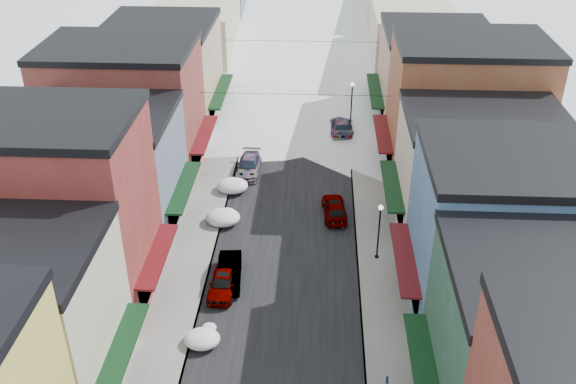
# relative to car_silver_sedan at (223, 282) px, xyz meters

# --- Properties ---
(road) EXTENTS (10.00, 160.00, 0.01)m
(road) POSITION_rel_car_silver_sedan_xyz_m (3.79, 38.75, -0.68)
(road) COLOR black
(road) RESTS_ON ground
(sidewalk_left) EXTENTS (3.20, 160.00, 0.15)m
(sidewalk_left) POSITION_rel_car_silver_sedan_xyz_m (-2.81, 38.75, -0.61)
(sidewalk_left) COLOR gray
(sidewalk_left) RESTS_ON ground
(sidewalk_right) EXTENTS (3.20, 160.00, 0.15)m
(sidewalk_right) POSITION_rel_car_silver_sedan_xyz_m (10.39, 38.75, -0.61)
(sidewalk_right) COLOR gray
(sidewalk_right) RESTS_ON ground
(curb_left) EXTENTS (0.10, 160.00, 0.15)m
(curb_left) POSITION_rel_car_silver_sedan_xyz_m (-1.26, 38.75, -0.61)
(curb_left) COLOR slate
(curb_left) RESTS_ON ground
(curb_right) EXTENTS (0.10, 160.00, 0.15)m
(curb_right) POSITION_rel_car_silver_sedan_xyz_m (8.84, 38.75, -0.61)
(curb_right) COLOR slate
(curb_right) RESTS_ON ground
(bldg_l_cream) EXTENTS (11.30, 8.20, 9.50)m
(bldg_l_cream) POSITION_rel_car_silver_sedan_xyz_m (-9.40, -8.75, 4.07)
(bldg_l_cream) COLOR beige
(bldg_l_cream) RESTS_ON ground
(bldg_l_brick_near) EXTENTS (12.30, 8.20, 12.50)m
(bldg_l_brick_near) POSITION_rel_car_silver_sedan_xyz_m (-9.90, -0.75, 5.57)
(bldg_l_brick_near) COLOR maroon
(bldg_l_brick_near) RESTS_ON ground
(bldg_l_grayblue) EXTENTS (11.30, 9.20, 9.00)m
(bldg_l_grayblue) POSITION_rel_car_silver_sedan_xyz_m (-9.40, 7.75, 3.82)
(bldg_l_grayblue) COLOR slate
(bldg_l_grayblue) RESTS_ON ground
(bldg_l_brick_far) EXTENTS (13.30, 9.20, 11.00)m
(bldg_l_brick_far) POSITION_rel_car_silver_sedan_xyz_m (-10.40, 16.75, 4.82)
(bldg_l_brick_far) COLOR maroon
(bldg_l_brick_far) RESTS_ON ground
(bldg_l_tan) EXTENTS (11.30, 11.20, 10.00)m
(bldg_l_tan) POSITION_rel_car_silver_sedan_xyz_m (-9.40, 26.75, 4.32)
(bldg_l_tan) COLOR tan
(bldg_l_tan) RESTS_ON ground
(bldg_r_green) EXTENTS (11.30, 9.20, 9.50)m
(bldg_r_green) POSITION_rel_car_silver_sedan_xyz_m (16.98, -9.25, 4.07)
(bldg_r_green) COLOR #224839
(bldg_r_green) RESTS_ON ground
(bldg_r_blue) EXTENTS (11.30, 9.20, 10.50)m
(bldg_r_blue) POSITION_rel_car_silver_sedan_xyz_m (16.98, -0.25, 4.57)
(bldg_r_blue) COLOR #406691
(bldg_r_blue) RESTS_ON ground
(bldg_r_cream) EXTENTS (12.30, 9.20, 9.00)m
(bldg_r_cream) POSITION_rel_car_silver_sedan_xyz_m (17.48, 8.75, 3.82)
(bldg_r_cream) COLOR beige
(bldg_r_cream) RESTS_ON ground
(bldg_r_brick_far) EXTENTS (13.30, 9.20, 11.50)m
(bldg_r_brick_far) POSITION_rel_car_silver_sedan_xyz_m (17.99, 17.75, 5.07)
(bldg_r_brick_far) COLOR brown
(bldg_r_brick_far) RESTS_ON ground
(bldg_r_tan) EXTENTS (11.30, 11.20, 9.50)m
(bldg_r_tan) POSITION_rel_car_silver_sedan_xyz_m (16.98, 27.75, 4.07)
(bldg_r_tan) COLOR #987C64
(bldg_r_tan) RESTS_ON ground
(overhead_cables) EXTENTS (16.40, 15.04, 0.04)m
(overhead_cables) POSITION_rel_car_silver_sedan_xyz_m (3.79, 26.25, 5.51)
(overhead_cables) COLOR black
(overhead_cables) RESTS_ON ground
(car_silver_sedan) EXTENTS (1.76, 4.08, 1.37)m
(car_silver_sedan) POSITION_rel_car_silver_sedan_xyz_m (0.00, 0.00, 0.00)
(car_silver_sedan) COLOR #93959B
(car_silver_sedan) RESTS_ON ground
(car_dark_hatch) EXTENTS (1.83, 4.34, 1.39)m
(car_dark_hatch) POSITION_rel_car_silver_sedan_xyz_m (0.29, 1.08, 0.01)
(car_dark_hatch) COLOR black
(car_dark_hatch) RESTS_ON ground
(car_silver_wagon) EXTENTS (1.96, 4.68, 1.35)m
(car_silver_wagon) POSITION_rel_car_silver_sedan_xyz_m (0.01, 16.00, -0.01)
(car_silver_wagon) COLOR gray
(car_silver_wagon) RESTS_ON ground
(car_gray_suv) EXTENTS (2.11, 4.42, 1.46)m
(car_gray_suv) POSITION_rel_car_silver_sedan_xyz_m (7.29, 9.43, 0.04)
(car_gray_suv) COLOR gray
(car_gray_suv) RESTS_ON ground
(car_black_sedan) EXTENTS (2.43, 5.57, 1.59)m
(car_black_sedan) POSITION_rel_car_silver_sedan_xyz_m (8.09, 24.33, 0.11)
(car_black_sedan) COLOR black
(car_black_sedan) RESTS_ON ground
(car_lane_silver) EXTENTS (2.31, 4.84, 1.60)m
(car_lane_silver) POSITION_rel_car_silver_sedan_xyz_m (2.00, 38.17, 0.11)
(car_lane_silver) COLOR #9C9EA4
(car_lane_silver) RESTS_ON ground
(car_lane_white) EXTENTS (2.86, 5.58, 1.51)m
(car_lane_white) POSITION_rel_car_silver_sedan_xyz_m (5.10, 44.29, 0.07)
(car_lane_white) COLOR white
(car_lane_white) RESTS_ON ground
(streetlamp_near) EXTENTS (0.35, 0.35, 4.23)m
(streetlamp_near) POSITION_rel_car_silver_sedan_xyz_m (10.18, 3.99, 2.13)
(streetlamp_near) COLOR black
(streetlamp_near) RESTS_ON sidewalk_right
(streetlamp_far) EXTENTS (0.40, 0.40, 4.86)m
(streetlamp_far) POSITION_rel_car_silver_sedan_xyz_m (8.99, 25.08, 2.53)
(streetlamp_far) COLOR black
(streetlamp_far) RESTS_ON sidewalk_right
(snow_pile_near) EXTENTS (2.10, 2.49, 0.89)m
(snow_pile_near) POSITION_rel_car_silver_sedan_xyz_m (-0.49, -4.88, -0.26)
(snow_pile_near) COLOR white
(snow_pile_near) RESTS_ON ground
(snow_pile_mid) EXTENTS (2.60, 2.80, 1.10)m
(snow_pile_mid) POSITION_rel_car_silver_sedan_xyz_m (-1.09, 7.99, -0.16)
(snow_pile_mid) COLOR white
(snow_pile_mid) RESTS_ON ground
(snow_pile_far) EXTENTS (2.57, 2.78, 1.09)m
(snow_pile_far) POSITION_rel_car_silver_sedan_xyz_m (-0.99, 12.83, -0.17)
(snow_pile_far) COLOR white
(snow_pile_far) RESTS_ON ground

